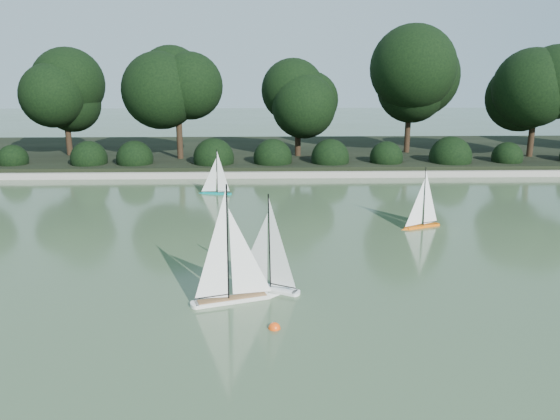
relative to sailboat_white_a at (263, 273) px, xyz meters
name	(u,v)px	position (x,y,z in m)	size (l,w,h in m)	color
ground	(277,294)	(0.21, -0.25, -0.25)	(80.00, 80.00, 0.00)	#33462A
pond_coping	(270,174)	(0.21, 8.75, -0.16)	(40.00, 0.35, 0.18)	gray
far_bank	(269,153)	(0.21, 12.75, -0.10)	(40.00, 8.00, 0.30)	black
tree_line	(305,87)	(1.44, 11.19, 2.39)	(26.31, 3.93, 4.39)	black
shrub_hedge	(269,158)	(0.21, 9.65, 0.20)	(29.10, 1.10, 1.10)	black
sailboat_white_a	(263,273)	(0.00, 0.00, 0.00)	(1.09, 0.69, 1.59)	white
sailboat_white_b	(239,282)	(-0.34, -0.44, 0.03)	(1.32, 0.59, 1.83)	silver
sailboat_orange	(420,218)	(3.27, 3.18, -0.04)	(0.95, 0.52, 1.35)	orange
sailboat_teal	(214,186)	(-1.32, 6.51, -0.05)	(0.93, 0.34, 1.28)	#068280
race_buoy	(274,328)	(0.15, -1.33, -0.25)	(0.16, 0.16, 0.16)	#FA490D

